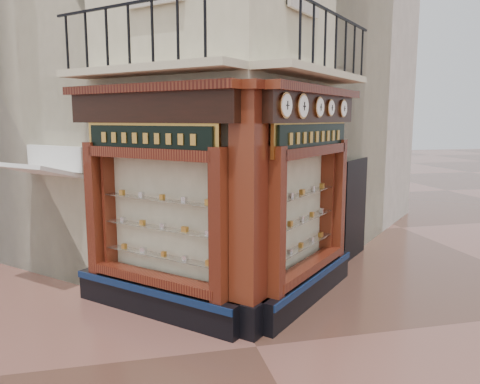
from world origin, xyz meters
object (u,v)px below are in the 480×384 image
object	(u,v)px
corner_pilaster	(249,214)
awning	(44,288)
clock_a	(286,105)
signboard_left	(148,138)
signboard_right	(314,137)
clock_b	(302,106)
clock_d	(330,108)
clock_c	(319,107)
clock_e	(343,108)

from	to	relation	value
corner_pilaster	awning	world-z (taller)	corner_pilaster
clock_a	signboard_left	xyz separation A→B (m)	(-2.03, 1.05, -0.52)
clock_a	signboard_right	xyz separation A→B (m)	(0.90, 1.05, -0.52)
clock_b	clock_d	size ratio (longest dim) A/B	1.31
corner_pilaster	signboard_right	distance (m)	2.12
clock_b	clock_c	xyz separation A→B (m)	(0.50, 0.50, 0.00)
awning	signboard_right	distance (m)	6.20
clock_b	awning	world-z (taller)	clock_b
clock_c	clock_b	bearing A→B (deg)	180.00
clock_e	signboard_left	bearing A→B (deg)	146.10
clock_a	clock_d	distance (m)	1.87
clock_a	awning	size ratio (longest dim) A/B	0.23
clock_b	clock_d	world-z (taller)	clock_b
clock_b	signboard_left	xyz separation A→B (m)	(-2.46, 0.61, -0.52)
clock_c	corner_pilaster	bearing A→B (deg)	165.89
clock_b	corner_pilaster	bearing A→B (deg)	156.72
corner_pilaster	clock_c	bearing A→B (deg)	-14.11
corner_pilaster	signboard_right	xyz separation A→B (m)	(1.46, 1.01, 1.15)
clock_c	awning	distance (m)	6.55
clock_e	signboard_left	size ratio (longest dim) A/B	0.17
signboard_left	clock_d	bearing A→B (deg)	-130.38
clock_c	signboard_left	distance (m)	3.01
signboard_left	signboard_right	bearing A→B (deg)	-135.00
clock_a	clock_e	world-z (taller)	clock_a
corner_pilaster	clock_b	distance (m)	1.99
corner_pilaster	clock_d	distance (m)	2.83
clock_d	awning	size ratio (longest dim) A/B	0.18
clock_d	awning	distance (m)	6.75
clock_d	signboard_right	size ratio (longest dim) A/B	0.14
signboard_right	clock_e	bearing A→B (deg)	-5.38
clock_d	clock_e	size ratio (longest dim) A/B	0.90
signboard_left	clock_a	bearing A→B (deg)	-162.44
clock_b	awning	distance (m)	6.34
corner_pilaster	awning	bearing A→B (deg)	96.25
clock_b	signboard_right	xyz separation A→B (m)	(0.46, 0.61, -0.52)
clock_b	clock_e	size ratio (longest dim) A/B	1.18
signboard_left	corner_pilaster	bearing A→B (deg)	-169.75
clock_a	clock_b	bearing A→B (deg)	0.00
clock_b	signboard_left	size ratio (longest dim) A/B	0.20
clock_a	clock_e	size ratio (longest dim) A/B	1.14
signboard_left	awning	bearing A→B (deg)	3.73
corner_pilaster	signboard_right	bearing A→B (deg)	-10.25
clock_e	corner_pilaster	bearing A→B (deg)	171.69
clock_b	awning	bearing A→B (deg)	106.65
corner_pilaster	clock_e	world-z (taller)	corner_pilaster
awning	corner_pilaster	bearing A→B (deg)	-173.75
clock_a	signboard_right	size ratio (longest dim) A/B	0.18
clock_e	clock_d	bearing A→B (deg)	-180.00
corner_pilaster	clock_d	bearing A→B (deg)	-10.77
signboard_right	clock_c	bearing A→B (deg)	-115.10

